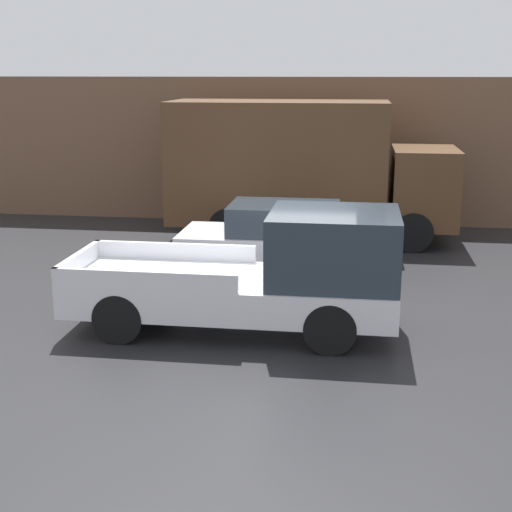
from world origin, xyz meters
name	(u,v)px	position (x,y,z in m)	size (l,w,h in m)	color
ground_plane	(283,320)	(0.00, 0.00, 0.00)	(60.00, 60.00, 0.00)	#232326
building_wall	(315,151)	(0.00, 8.65, 2.09)	(28.00, 0.15, 4.18)	brown
pickup_truck	(269,275)	(-0.19, -0.55, 0.99)	(5.57, 2.06, 2.11)	silver
car	(280,239)	(-0.38, 2.95, 0.80)	(4.25, 1.86, 1.57)	silver
delivery_truck	(300,167)	(-0.25, 6.52, 1.91)	(7.38, 2.47, 3.60)	#4C331E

